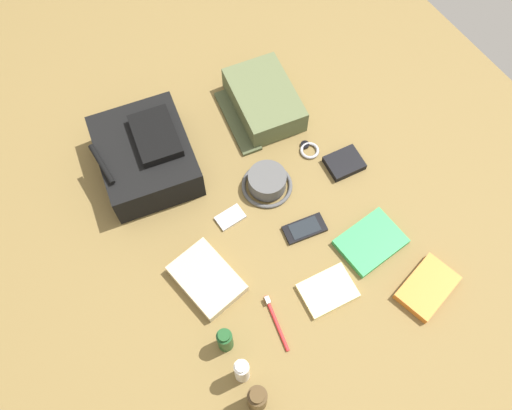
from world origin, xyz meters
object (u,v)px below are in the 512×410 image
at_px(shampoo_bottle, 225,340).
at_px(cell_phone, 305,229).
at_px(toiletry_pouch, 263,101).
at_px(folded_towel, 207,279).
at_px(travel_guidebook, 371,242).
at_px(toothpaste_tube, 242,371).
at_px(cologne_bottle, 257,399).
at_px(toothbrush, 275,320).
at_px(paperback_novel, 427,288).
at_px(notepad, 328,291).
at_px(backpack, 146,155).
at_px(wallet, 344,163).
at_px(bucket_hat, 267,182).
at_px(media_player, 230,217).
at_px(wristwatch, 309,150).

xyz_separation_m(shampoo_bottle, cell_phone, (0.16, -0.37, -0.05)).
relative_size(toiletry_pouch, cell_phone, 2.26).
bearing_deg(folded_towel, travel_guidebook, -109.07).
distance_m(toothpaste_tube, travel_guidebook, 0.53).
bearing_deg(cologne_bottle, toothbrush, -45.79).
relative_size(toothpaste_tube, travel_guidebook, 0.75).
distance_m(toothpaste_tube, folded_towel, 0.29).
distance_m(toiletry_pouch, paperback_novel, 0.78).
bearing_deg(notepad, paperback_novel, -115.15).
height_order(shampoo_bottle, folded_towel, shampoo_bottle).
bearing_deg(toiletry_pouch, paperback_novel, -176.17).
distance_m(cell_phone, toothbrush, 0.29).
relative_size(shampoo_bottle, cell_phone, 0.86).
xyz_separation_m(backpack, wallet, (-0.33, -0.52, -0.05)).
relative_size(toiletry_pouch, bucket_hat, 1.92).
relative_size(media_player, toothbrush, 0.53).
xyz_separation_m(media_player, toothbrush, (-0.33, 0.06, 0.00)).
height_order(travel_guidebook, wristwatch, travel_guidebook).
xyz_separation_m(bucket_hat, folded_towel, (-0.16, 0.31, -0.01)).
distance_m(travel_guidebook, notepad, 0.20).
relative_size(cologne_bottle, toothbrush, 0.94).
xyz_separation_m(paperback_novel, wristwatch, (0.56, 0.02, -0.01)).
xyz_separation_m(media_player, folded_towel, (-0.13, 0.16, 0.01)).
height_order(cell_phone, wristwatch, cell_phone).
distance_m(wristwatch, folded_towel, 0.53).
xyz_separation_m(paperback_novel, travel_guidebook, (0.20, 0.05, -0.00)).
bearing_deg(backpack, wristwatch, -116.28).
height_order(toiletry_pouch, media_player, toiletry_pouch).
xyz_separation_m(backpack, travel_guidebook, (-0.59, -0.43, -0.06)).
distance_m(toiletry_pouch, toothbrush, 0.72).
relative_size(paperback_novel, media_player, 2.26).
distance_m(wallet, folded_towel, 0.57).
distance_m(shampoo_bottle, cell_phone, 0.41).
bearing_deg(cologne_bottle, wristwatch, -44.97).
distance_m(media_player, folded_towel, 0.21).
bearing_deg(travel_guidebook, paperback_novel, -166.26).
bearing_deg(shampoo_bottle, notepad, -95.18).
relative_size(cologne_bottle, shampoo_bottle, 1.32).
bearing_deg(backpack, wallet, -122.30).
relative_size(toiletry_pouch, toothpaste_tube, 2.10).
bearing_deg(media_player, bucket_hat, -78.48).
relative_size(backpack, cell_phone, 2.76).
distance_m(cell_phone, folded_towel, 0.33).
height_order(backpack, paperback_novel, backpack).
relative_size(paperback_novel, toothbrush, 1.20).
relative_size(cologne_bottle, media_player, 1.78).
distance_m(cell_phone, wristwatch, 0.28).
bearing_deg(toothbrush, notepad, -93.97).
height_order(toiletry_pouch, toothpaste_tube, toothpaste_tube).
xyz_separation_m(media_player, wallet, (-0.04, -0.40, 0.01)).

